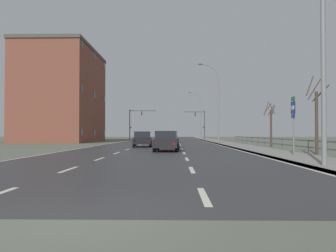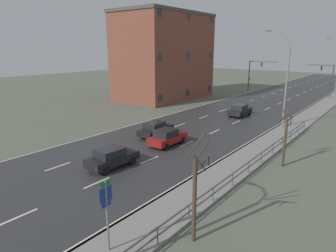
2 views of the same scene
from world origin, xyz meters
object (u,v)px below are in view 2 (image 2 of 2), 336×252
at_px(brick_building, 164,56).
at_px(street_lamp_midground, 285,82).
at_px(car_near_left, 167,137).
at_px(car_far_left, 156,129).
at_px(car_distant, 112,157).
at_px(traffic_signal_left, 254,71).
at_px(highway_sign, 107,207).
at_px(traffic_signal_right, 328,76).
at_px(car_mid_centre, 240,110).

bearing_deg(brick_building, street_lamp_midground, -19.26).
height_order(car_near_left, car_far_left, same).
relative_size(car_distant, car_near_left, 1.02).
xyz_separation_m(street_lamp_midground, car_distant, (-6.35, -20.04, -4.46)).
height_order(traffic_signal_left, brick_building, brick_building).
xyz_separation_m(highway_sign, brick_building, (-24.71, 35.13, 5.19)).
distance_m(street_lamp_midground, traffic_signal_right, 25.78).
relative_size(traffic_signal_left, brick_building, 0.36).
relative_size(highway_sign, car_far_left, 0.83).
xyz_separation_m(highway_sign, car_far_left, (-9.96, 15.09, -1.44)).
xyz_separation_m(traffic_signal_left, car_distant, (7.90, -46.43, -3.45)).
bearing_deg(traffic_signal_left, car_distant, -80.34).
xyz_separation_m(car_far_left, brick_building, (-14.75, 20.04, 6.63)).
distance_m(traffic_signal_right, car_near_left, 39.57).
height_order(street_lamp_midground, car_near_left, street_lamp_midground).
xyz_separation_m(car_near_left, car_far_left, (-2.66, 1.48, 0.00)).
height_order(highway_sign, car_distant, highway_sign).
height_order(car_distant, car_far_left, same).
bearing_deg(brick_building, car_far_left, -53.65).
distance_m(highway_sign, brick_building, 43.26).
bearing_deg(car_near_left, highway_sign, -62.40).
bearing_deg(car_near_left, traffic_signal_right, 80.56).
distance_m(highway_sign, traffic_signal_left, 55.40).
relative_size(car_near_left, car_far_left, 0.98).
distance_m(highway_sign, car_mid_centre, 30.27).
xyz_separation_m(traffic_signal_left, brick_building, (-9.47, -18.10, 3.19)).
bearing_deg(street_lamp_midground, highway_sign, -87.90).
relative_size(highway_sign, traffic_signal_left, 0.55).
height_order(street_lamp_midground, brick_building, brick_building).
xyz_separation_m(car_mid_centre, brick_building, (-17.49, 5.77, 6.63)).
bearing_deg(highway_sign, traffic_signal_left, 105.97).
distance_m(traffic_signal_right, car_mid_centre, 24.19).
relative_size(highway_sign, car_near_left, 0.85).
xyz_separation_m(street_lamp_midground, traffic_signal_left, (-14.25, 26.38, -1.02)).
relative_size(street_lamp_midground, car_far_left, 2.59).
relative_size(street_lamp_midground, car_mid_centre, 2.64).
relative_size(car_distant, brick_building, 0.24).
height_order(highway_sign, car_mid_centre, highway_sign).
distance_m(street_lamp_midground, car_mid_centre, 8.07).
xyz_separation_m(traffic_signal_right, car_far_left, (-8.72, -37.49, -3.17)).
xyz_separation_m(car_near_left, brick_building, (-17.41, 21.52, 6.63)).
distance_m(car_distant, car_far_left, 8.70).
height_order(traffic_signal_left, car_near_left, traffic_signal_left).
bearing_deg(car_distant, highway_sign, -40.02).
relative_size(traffic_signal_right, car_far_left, 1.46).
bearing_deg(car_distant, traffic_signal_right, 85.25).
height_order(highway_sign, traffic_signal_right, traffic_signal_right).
height_order(street_lamp_midground, car_distant, street_lamp_midground).
relative_size(street_lamp_midground, highway_sign, 3.10).
relative_size(traffic_signal_right, brick_building, 0.35).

